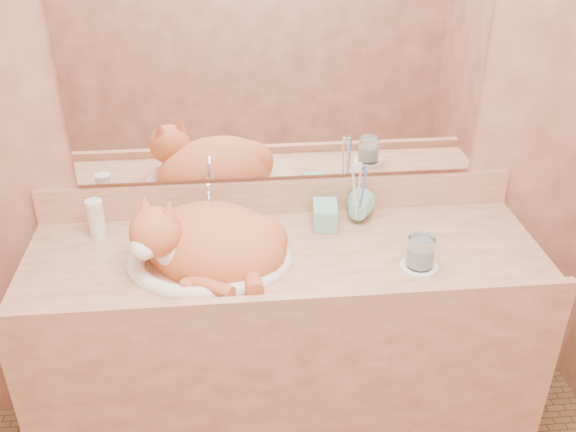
{
  "coord_description": "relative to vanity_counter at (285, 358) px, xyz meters",
  "views": [
    {
      "loc": [
        -0.15,
        -0.93,
        1.93
      ],
      "look_at": [
        0.01,
        0.7,
        0.99
      ],
      "focal_mm": 40.0,
      "sensor_mm": 36.0,
      "label": 1
    }
  ],
  "objects": [
    {
      "name": "water_glass",
      "position": [
        0.39,
        -0.12,
        0.48
      ],
      "size": [
        0.08,
        0.08,
        0.09
      ],
      "primitive_type": "cylinder",
      "color": "white",
      "rests_on": "saucer"
    },
    {
      "name": "toothbrushes",
      "position": [
        0.25,
        0.14,
        0.56
      ],
      "size": [
        0.04,
        0.04,
        0.23
      ],
      "primitive_type": null,
      "color": "silver",
      "rests_on": "toothbrush_cup"
    },
    {
      "name": "faucet",
      "position": [
        -0.23,
        0.17,
        0.5
      ],
      "size": [
        0.07,
        0.11,
        0.15
      ],
      "primitive_type": null,
      "rotation": [
        0.0,
        0.0,
        -0.3
      ],
      "color": "silver",
      "rests_on": "vanity_counter"
    },
    {
      "name": "mirror",
      "position": [
        0.0,
        0.26,
        0.97
      ],
      "size": [
        1.3,
        0.02,
        0.8
      ],
      "primitive_type": "cube",
      "color": "white",
      "rests_on": "wall_back"
    },
    {
      "name": "saucer",
      "position": [
        0.39,
        -0.12,
        0.43
      ],
      "size": [
        0.11,
        0.11,
        0.01
      ],
      "primitive_type": "cylinder",
      "color": "white",
      "rests_on": "vanity_counter"
    },
    {
      "name": "wall_back",
      "position": [
        0.0,
        0.28,
        0.82
      ],
      "size": [
        2.4,
        0.02,
        2.5
      ],
      "primitive_type": "cube",
      "color": "#945A43",
      "rests_on": "ground"
    },
    {
      "name": "cat",
      "position": [
        -0.24,
        -0.02,
        0.5
      ],
      "size": [
        0.55,
        0.51,
        0.24
      ],
      "primitive_type": null,
      "rotation": [
        0.0,
        0.0,
        -0.43
      ],
      "color": "#BB572B",
      "rests_on": "sink_basin"
    },
    {
      "name": "soap_dispenser",
      "position": [
        0.14,
        0.1,
        0.51
      ],
      "size": [
        0.09,
        0.09,
        0.17
      ],
      "primitive_type": "imported",
      "rotation": [
        0.0,
        0.0,
        -0.11
      ],
      "color": "#78C0A9",
      "rests_on": "vanity_counter"
    },
    {
      "name": "vanity_counter",
      "position": [
        0.0,
        0.0,
        0.0
      ],
      "size": [
        1.6,
        0.55,
        0.85
      ],
      "primitive_type": null,
      "color": "#956043",
      "rests_on": "floor"
    },
    {
      "name": "toothbrush_cup",
      "position": [
        0.25,
        0.14,
        0.47
      ],
      "size": [
        0.13,
        0.13,
        0.09
      ],
      "primitive_type": "imported",
      "rotation": [
        0.0,
        0.0,
        -0.35
      ],
      "color": "#78C0A9",
      "rests_on": "vanity_counter"
    },
    {
      "name": "sink_basin",
      "position": [
        -0.23,
        -0.02,
        0.5
      ],
      "size": [
        0.5,
        0.42,
        0.15
      ],
      "primitive_type": null,
      "rotation": [
        0.0,
        0.0,
        0.03
      ],
      "color": "white",
      "rests_on": "vanity_counter"
    },
    {
      "name": "lotion_bottle",
      "position": [
        -0.59,
        0.16,
        0.49
      ],
      "size": [
        0.05,
        0.05,
        0.13
      ],
      "primitive_type": "cylinder",
      "color": "silver",
      "rests_on": "vanity_counter"
    }
  ]
}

